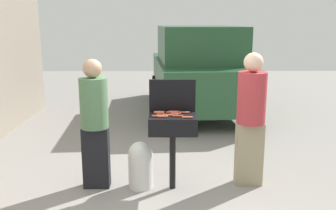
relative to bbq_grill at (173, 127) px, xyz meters
name	(u,v)px	position (x,y,z in m)	size (l,w,h in m)	color
ground_plane	(157,197)	(-0.19, -0.25, -0.83)	(24.00, 24.00, 0.00)	gray
bbq_grill	(173,127)	(0.00, 0.00, 0.00)	(0.60, 0.44, 0.98)	black
grill_lid_open	(172,95)	(0.00, 0.22, 0.36)	(0.60, 0.05, 0.42)	black
hot_dog_0	(187,117)	(0.17, -0.15, 0.16)	(0.03, 0.03, 0.13)	#C6593D
hot_dog_1	(162,115)	(-0.13, -0.01, 0.16)	(0.03, 0.03, 0.13)	#AD4228
hot_dog_2	(171,112)	(-0.02, 0.11, 0.16)	(0.03, 0.03, 0.13)	#B74C33
hot_dog_3	(185,112)	(0.16, 0.10, 0.16)	(0.03, 0.03, 0.13)	#B74C33
hot_dog_4	(173,115)	(0.01, -0.01, 0.16)	(0.03, 0.03, 0.13)	#B74C33
hot_dog_5	(178,116)	(0.06, -0.08, 0.16)	(0.03, 0.03, 0.13)	#AD4228
hot_dog_6	(168,115)	(-0.06, -0.04, 0.16)	(0.03, 0.03, 0.13)	#C6593D
hot_dog_7	(159,113)	(-0.17, 0.09, 0.16)	(0.03, 0.03, 0.13)	#C6593D
hot_dog_8	(174,112)	(0.02, 0.14, 0.16)	(0.03, 0.03, 0.13)	#B74C33
hot_dog_9	(176,113)	(0.04, 0.04, 0.16)	(0.03, 0.03, 0.13)	#C6593D
hot_dog_10	(163,117)	(-0.12, -0.11, 0.16)	(0.03, 0.03, 0.13)	#C6593D
hot_dog_11	(159,112)	(-0.17, 0.13, 0.16)	(0.03, 0.03, 0.13)	#B74C33
hot_dog_12	(157,116)	(-0.19, -0.08, 0.16)	(0.03, 0.03, 0.13)	#C6593D
propane_tank	(140,164)	(-0.42, 0.04, -0.51)	(0.32, 0.32, 0.62)	silver
person_left	(95,120)	(-0.99, 0.05, 0.08)	(0.35, 0.35, 1.68)	black
person_right	(251,115)	(1.01, 0.13, 0.12)	(0.37, 0.37, 1.75)	gray
parked_minivan	(197,69)	(0.68, 4.36, 0.19)	(2.29, 4.52, 2.02)	#234C2D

